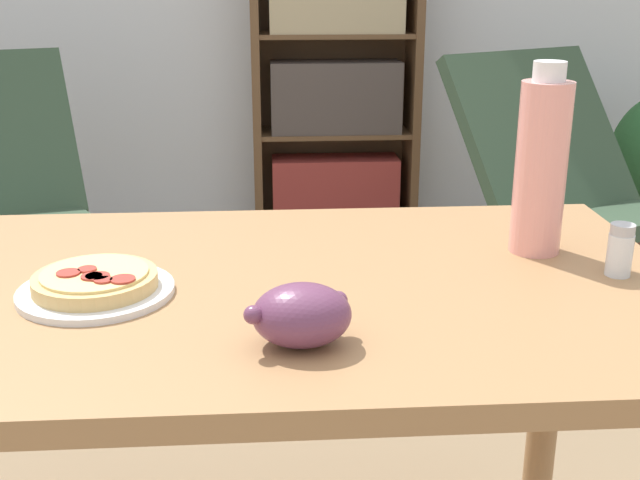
{
  "coord_description": "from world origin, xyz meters",
  "views": [
    {
      "loc": [
        0.04,
        -1.11,
        1.16
      ],
      "look_at": [
        0.11,
        -0.02,
        0.79
      ],
      "focal_mm": 45.0,
      "sensor_mm": 36.0,
      "label": 1
    }
  ],
  "objects_px": {
    "bookshelf": "(335,92)",
    "drink_bottle": "(541,165)",
    "salt_shaker": "(620,250)",
    "pizza_on_plate": "(96,285)",
    "grape_bunch": "(301,315)",
    "lounge_chair_far": "(568,233)"
  },
  "relations": [
    {
      "from": "drink_bottle",
      "to": "salt_shaker",
      "type": "distance_m",
      "value": 0.18
    },
    {
      "from": "salt_shaker",
      "to": "bookshelf",
      "type": "bearing_deg",
      "value": 94.66
    },
    {
      "from": "drink_bottle",
      "to": "lounge_chair_far",
      "type": "xyz_separation_m",
      "value": [
        0.61,
        1.39,
        -0.58
      ]
    },
    {
      "from": "bookshelf",
      "to": "drink_bottle",
      "type": "bearing_deg",
      "value": -87.25
    },
    {
      "from": "pizza_on_plate",
      "to": "grape_bunch",
      "type": "relative_size",
      "value": 1.67
    },
    {
      "from": "drink_bottle",
      "to": "bookshelf",
      "type": "distance_m",
      "value": 2.4
    },
    {
      "from": "pizza_on_plate",
      "to": "drink_bottle",
      "type": "distance_m",
      "value": 0.69
    },
    {
      "from": "grape_bunch",
      "to": "drink_bottle",
      "type": "relative_size",
      "value": 0.43
    },
    {
      "from": "pizza_on_plate",
      "to": "lounge_chair_far",
      "type": "relative_size",
      "value": 0.22
    },
    {
      "from": "bookshelf",
      "to": "salt_shaker",
      "type": "bearing_deg",
      "value": -85.34
    },
    {
      "from": "pizza_on_plate",
      "to": "grape_bunch",
      "type": "bearing_deg",
      "value": -32.01
    },
    {
      "from": "salt_shaker",
      "to": "lounge_chair_far",
      "type": "height_order",
      "value": "lounge_chair_far"
    },
    {
      "from": "drink_bottle",
      "to": "bookshelf",
      "type": "relative_size",
      "value": 0.22
    },
    {
      "from": "pizza_on_plate",
      "to": "salt_shaker",
      "type": "distance_m",
      "value": 0.75
    },
    {
      "from": "bookshelf",
      "to": "lounge_chair_far",
      "type": "bearing_deg",
      "value": -53.7
    },
    {
      "from": "grape_bunch",
      "to": "drink_bottle",
      "type": "distance_m",
      "value": 0.51
    },
    {
      "from": "salt_shaker",
      "to": "lounge_chair_far",
      "type": "bearing_deg",
      "value": 70.73
    },
    {
      "from": "grape_bunch",
      "to": "bookshelf",
      "type": "relative_size",
      "value": 0.1
    },
    {
      "from": "pizza_on_plate",
      "to": "grape_bunch",
      "type": "distance_m",
      "value": 0.33
    },
    {
      "from": "grape_bunch",
      "to": "salt_shaker",
      "type": "bearing_deg",
      "value": 22.51
    },
    {
      "from": "drink_bottle",
      "to": "lounge_chair_far",
      "type": "bearing_deg",
      "value": 66.14
    },
    {
      "from": "grape_bunch",
      "to": "lounge_chair_far",
      "type": "xyz_separation_m",
      "value": [
        1.0,
        1.7,
        -0.48
      ]
    }
  ]
}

